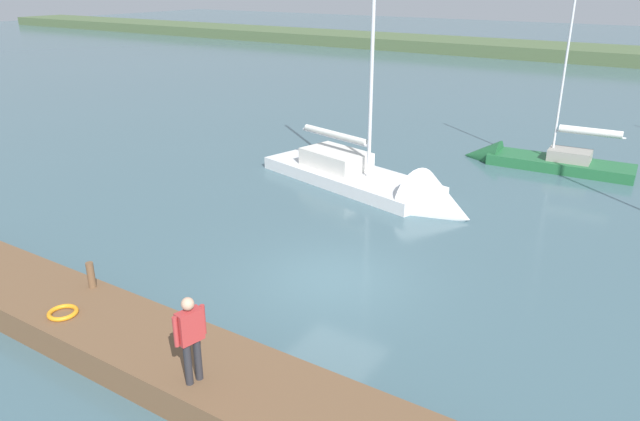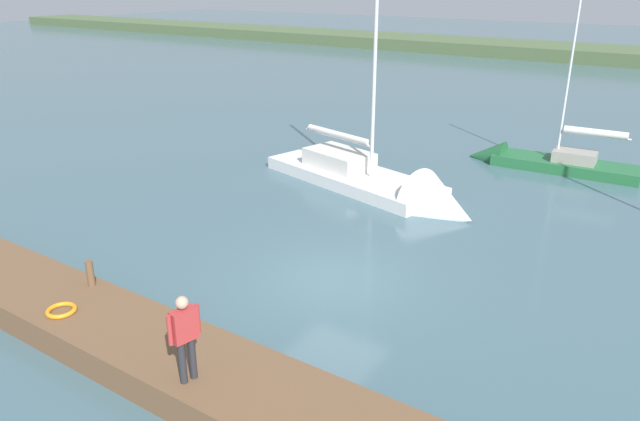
% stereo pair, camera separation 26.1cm
% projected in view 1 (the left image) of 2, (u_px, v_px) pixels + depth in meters
% --- Properties ---
extents(ground_plane, '(200.00, 200.00, 0.00)m').
position_uv_depth(ground_plane, '(333.00, 279.00, 15.97)').
color(ground_plane, '#42606B').
extents(far_shoreline, '(180.00, 8.00, 2.40)m').
position_uv_depth(far_shoreline, '(619.00, 62.00, 56.05)').
color(far_shoreline, '#4C603D').
rests_on(far_shoreline, ground_plane).
extents(dock_pier, '(26.60, 2.12, 0.66)m').
position_uv_depth(dock_pier, '(195.00, 370.00, 11.76)').
color(dock_pier, brown).
rests_on(dock_pier, ground_plane).
extents(mooring_post_near, '(0.18, 0.18, 0.64)m').
position_uv_depth(mooring_post_near, '(91.00, 275.00, 14.12)').
color(mooring_post_near, brown).
rests_on(mooring_post_near, dock_pier).
extents(life_ring_buoy, '(0.66, 0.66, 0.10)m').
position_uv_depth(life_ring_buoy, '(63.00, 313.00, 13.05)').
color(life_ring_buoy, orange).
rests_on(life_ring_buoy, dock_pier).
extents(sailboat_far_right, '(9.66, 4.72, 10.52)m').
position_uv_depth(sailboat_far_right, '(386.00, 190.00, 22.07)').
color(sailboat_far_right, white).
rests_on(sailboat_far_right, ground_plane).
extents(sailboat_inner_slip, '(6.98, 2.02, 8.14)m').
position_uv_depth(sailboat_inner_slip, '(533.00, 163.00, 25.45)').
color(sailboat_inner_slip, '#236638').
rests_on(sailboat_inner_slip, ground_plane).
extents(person_on_dock, '(0.31, 0.64, 1.74)m').
position_uv_depth(person_on_dock, '(190.00, 334.00, 10.56)').
color(person_on_dock, '#28282D').
rests_on(person_on_dock, dock_pier).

